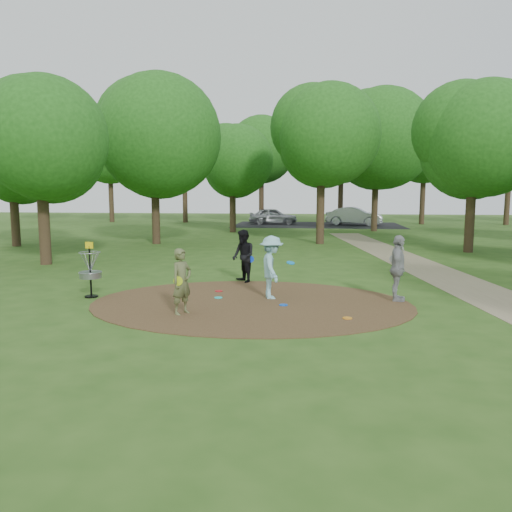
# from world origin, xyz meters

# --- Properties ---
(ground) EXTENTS (100.00, 100.00, 0.00)m
(ground) POSITION_xyz_m (0.00, 0.00, 0.00)
(ground) COLOR #2D5119
(ground) RESTS_ON ground
(dirt_clearing) EXTENTS (8.40, 8.40, 0.02)m
(dirt_clearing) POSITION_xyz_m (0.00, 0.00, 0.01)
(dirt_clearing) COLOR #47301C
(dirt_clearing) RESTS_ON ground
(footpath) EXTENTS (7.55, 39.89, 0.01)m
(footpath) POSITION_xyz_m (6.50, 2.00, 0.01)
(footpath) COLOR #8C7A5B
(footpath) RESTS_ON ground
(parking_lot) EXTENTS (14.00, 8.00, 0.01)m
(parking_lot) POSITION_xyz_m (2.00, 30.00, 0.00)
(parking_lot) COLOR black
(parking_lot) RESTS_ON ground
(player_observer_with_disc) EXTENTS (0.63, 0.69, 1.59)m
(player_observer_with_disc) POSITION_xyz_m (-1.49, -1.30, 0.79)
(player_observer_with_disc) COLOR #586037
(player_observer_with_disc) RESTS_ON ground
(player_throwing_with_disc) EXTENTS (1.12, 1.24, 1.73)m
(player_throwing_with_disc) POSITION_xyz_m (0.48, 0.67, 0.86)
(player_throwing_with_disc) COLOR #91D0D9
(player_throwing_with_disc) RESTS_ON ground
(player_walking_with_disc) EXTENTS (0.99, 1.04, 1.70)m
(player_walking_with_disc) POSITION_xyz_m (-0.61, 3.00, 0.85)
(player_walking_with_disc) COLOR black
(player_walking_with_disc) RESTS_ON ground
(player_waiting_with_disc) EXTENTS (0.64, 1.11, 1.77)m
(player_waiting_with_disc) POSITION_xyz_m (3.84, 0.73, 0.89)
(player_waiting_with_disc) COLOR #939496
(player_waiting_with_disc) RESTS_ON ground
(disc_ground_cyan) EXTENTS (0.22, 0.22, 0.02)m
(disc_ground_cyan) POSITION_xyz_m (-0.96, 0.50, 0.03)
(disc_ground_cyan) COLOR #1AD6D5
(disc_ground_cyan) RESTS_ON dirt_clearing
(disc_ground_blue) EXTENTS (0.22, 0.22, 0.02)m
(disc_ground_blue) POSITION_xyz_m (0.86, -0.18, 0.03)
(disc_ground_blue) COLOR blue
(disc_ground_blue) RESTS_ON dirt_clearing
(disc_ground_red) EXTENTS (0.22, 0.22, 0.02)m
(disc_ground_red) POSITION_xyz_m (-1.11, 1.39, 0.03)
(disc_ground_red) COLOR red
(disc_ground_red) RESTS_ON dirt_clearing
(car_left) EXTENTS (4.31, 2.07, 1.42)m
(car_left) POSITION_xyz_m (-1.83, 30.48, 0.71)
(car_left) COLOR #989A9F
(car_left) RESTS_ON ground
(car_right) EXTENTS (4.86, 2.55, 1.52)m
(car_right) POSITION_xyz_m (5.06, 29.99, 0.76)
(car_right) COLOR #ADB0B5
(car_right) RESTS_ON ground
(disc_ground_orange) EXTENTS (0.22, 0.22, 0.02)m
(disc_ground_orange) POSITION_xyz_m (2.40, -1.33, 0.03)
(disc_ground_orange) COLOR orange
(disc_ground_orange) RESTS_ON dirt_clearing
(disc_golf_basket) EXTENTS (0.63, 0.63, 1.54)m
(disc_golf_basket) POSITION_xyz_m (-4.50, 0.30, 0.87)
(disc_golf_basket) COLOR black
(disc_golf_basket) RESTS_ON ground
(tree_ring) EXTENTS (37.47, 45.72, 9.89)m
(tree_ring) POSITION_xyz_m (2.78, 11.21, 5.35)
(tree_ring) COLOR #332316
(tree_ring) RESTS_ON ground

